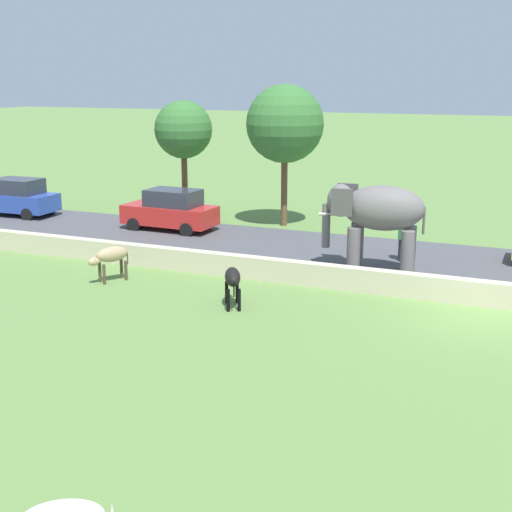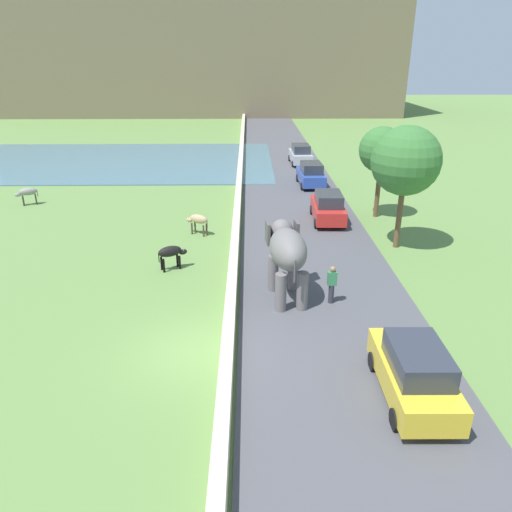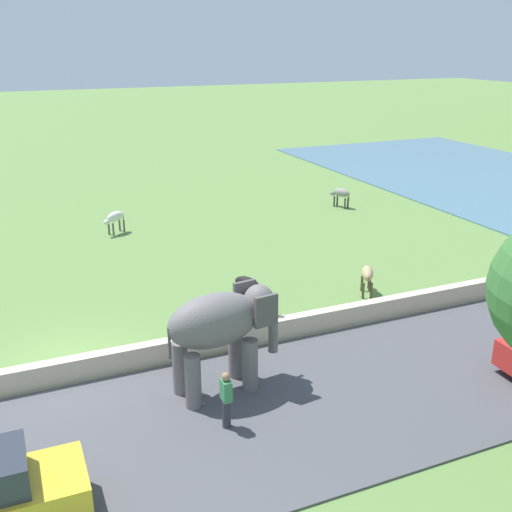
{
  "view_description": "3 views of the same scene",
  "coord_description": "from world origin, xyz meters",
  "px_view_note": "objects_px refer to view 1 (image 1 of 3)",
  "views": [
    {
      "loc": [
        -18.97,
        -1.29,
        6.4
      ],
      "look_at": [
        0.02,
        6.72,
        1.1
      ],
      "focal_mm": 48.8,
      "sensor_mm": 36.0,
      "label": 1
    },
    {
      "loc": [
        1.92,
        -13.67,
        9.21
      ],
      "look_at": [
        2.2,
        4.81,
        1.44
      ],
      "focal_mm": 33.73,
      "sensor_mm": 36.0,
      "label": 2
    },
    {
      "loc": [
        17.72,
        -1.36,
        9.46
      ],
      "look_at": [
        -1.79,
        7.1,
        1.9
      ],
      "focal_mm": 43.07,
      "sensor_mm": 36.0,
      "label": 3
    }
  ],
  "objects_px": {
    "car_red": "(171,210)",
    "elephant": "(376,214)",
    "car_blue": "(16,198)",
    "cow_tan": "(111,256)",
    "person_beside_elephant": "(402,238)",
    "cow_black": "(233,279)"
  },
  "relations": [
    {
      "from": "elephant",
      "to": "car_red",
      "type": "bearing_deg",
      "value": 71.74
    },
    {
      "from": "car_red",
      "to": "cow_black",
      "type": "bearing_deg",
      "value": -140.84
    },
    {
      "from": "car_blue",
      "to": "cow_tan",
      "type": "xyz_separation_m",
      "value": [
        -7.46,
        -10.41,
        -0.06
      ]
    },
    {
      "from": "elephant",
      "to": "person_beside_elephant",
      "type": "bearing_deg",
      "value": -17.58
    },
    {
      "from": "car_red",
      "to": "elephant",
      "type": "bearing_deg",
      "value": -108.26
    },
    {
      "from": "car_blue",
      "to": "car_red",
      "type": "xyz_separation_m",
      "value": [
        -0.0,
        -8.37,
        0.0
      ]
    },
    {
      "from": "person_beside_elephant",
      "to": "car_red",
      "type": "distance_m",
      "value": 10.28
    },
    {
      "from": "person_beside_elephant",
      "to": "cow_black",
      "type": "distance_m",
      "value": 7.66
    },
    {
      "from": "car_blue",
      "to": "car_red",
      "type": "bearing_deg",
      "value": -90.03
    },
    {
      "from": "person_beside_elephant",
      "to": "cow_tan",
      "type": "xyz_separation_m",
      "value": [
        -6.04,
        8.14,
        -0.04
      ]
    },
    {
      "from": "car_blue",
      "to": "cow_tan",
      "type": "relative_size",
      "value": 2.95
    },
    {
      "from": "car_red",
      "to": "cow_tan",
      "type": "distance_m",
      "value": 7.73
    },
    {
      "from": "elephant",
      "to": "car_blue",
      "type": "bearing_deg",
      "value": 79.98
    },
    {
      "from": "person_beside_elephant",
      "to": "car_blue",
      "type": "height_order",
      "value": "car_blue"
    },
    {
      "from": "car_red",
      "to": "cow_tan",
      "type": "relative_size",
      "value": 2.95
    },
    {
      "from": "car_red",
      "to": "person_beside_elephant",
      "type": "bearing_deg",
      "value": -97.9
    },
    {
      "from": "elephant",
      "to": "cow_tan",
      "type": "distance_m",
      "value": 8.79
    },
    {
      "from": "elephant",
      "to": "car_red",
      "type": "distance_m",
      "value": 10.19
    },
    {
      "from": "car_red",
      "to": "cow_black",
      "type": "distance_m",
      "value": 10.63
    },
    {
      "from": "cow_black",
      "to": "person_beside_elephant",
      "type": "bearing_deg",
      "value": -26.9
    },
    {
      "from": "person_beside_elephant",
      "to": "cow_tan",
      "type": "height_order",
      "value": "person_beside_elephant"
    },
    {
      "from": "car_blue",
      "to": "cow_black",
      "type": "distance_m",
      "value": 17.19
    }
  ]
}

